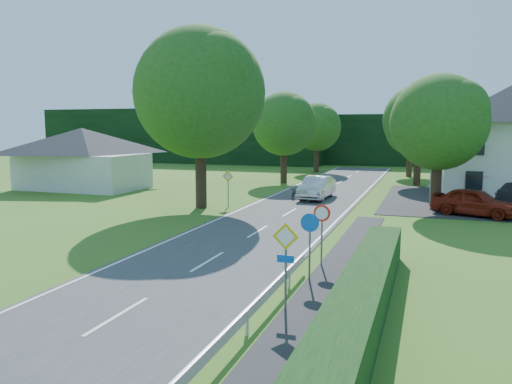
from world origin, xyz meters
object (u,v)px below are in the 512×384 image
at_px(motorcycle, 295,193).
at_px(parked_car_red, 475,202).
at_px(streetlight, 431,139).
at_px(parked_car_silver_a, 460,185).
at_px(parasol, 476,188).
at_px(moving_car, 317,188).

relative_size(motorcycle, parked_car_red, 0.35).
xyz_separation_m(streetlight, parked_car_red, (2.62, -3.50, -3.60)).
distance_m(streetlight, parked_car_silver_a, 7.88).
xyz_separation_m(motorcycle, parked_car_red, (11.88, -3.34, 0.37)).
relative_size(parked_car_red, parasol, 2.10).
relative_size(streetlight, parasol, 3.48).
bearing_deg(parasol, parked_car_silver_a, 100.09).
xyz_separation_m(parked_car_red, parasol, (0.51, 5.68, 0.21)).
bearing_deg(moving_car, parasol, 11.72).
bearing_deg(moving_car, motorcycle, -157.77).
height_order(streetlight, parked_car_silver_a, streetlight).
relative_size(streetlight, parked_car_red, 1.66).
bearing_deg(parasol, parked_car_red, -95.11).
relative_size(parked_car_red, parked_car_silver_a, 1.06).
relative_size(streetlight, parked_car_silver_a, 1.76).
bearing_deg(parked_car_silver_a, parked_car_red, -167.66).
bearing_deg(parked_car_silver_a, moving_car, 132.24).
distance_m(parked_car_silver_a, parasol, 4.46).
distance_m(moving_car, parked_car_silver_a, 11.85).
relative_size(moving_car, parked_car_silver_a, 1.10).
bearing_deg(parked_car_red, streetlight, 58.30).
xyz_separation_m(motorcycle, parasol, (12.39, 2.34, 0.59)).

